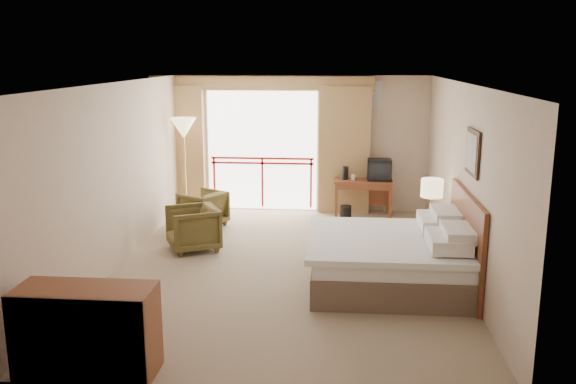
# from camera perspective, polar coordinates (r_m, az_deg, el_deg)

# --- Properties ---
(floor) EXTENTS (7.00, 7.00, 0.00)m
(floor) POSITION_cam_1_polar(r_m,az_deg,el_deg) (9.14, -0.13, -7.01)
(floor) COLOR gray
(floor) RESTS_ON ground
(ceiling) EXTENTS (7.00, 7.00, 0.00)m
(ceiling) POSITION_cam_1_polar(r_m,az_deg,el_deg) (8.62, -0.14, 10.16)
(ceiling) COLOR white
(ceiling) RESTS_ON wall_back
(wall_back) EXTENTS (5.00, 0.00, 5.00)m
(wall_back) POSITION_cam_1_polar(r_m,az_deg,el_deg) (12.22, 1.31, 4.54)
(wall_back) COLOR #CAB197
(wall_back) RESTS_ON ground
(wall_front) EXTENTS (5.00, 0.00, 5.00)m
(wall_front) POSITION_cam_1_polar(r_m,az_deg,el_deg) (5.41, -3.40, -5.96)
(wall_front) COLOR #CAB197
(wall_front) RESTS_ON ground
(wall_left) EXTENTS (0.00, 7.00, 7.00)m
(wall_left) POSITION_cam_1_polar(r_m,az_deg,el_deg) (9.33, -15.61, 1.53)
(wall_left) COLOR #CAB197
(wall_left) RESTS_ON ground
(wall_right) EXTENTS (0.00, 7.00, 7.00)m
(wall_right) POSITION_cam_1_polar(r_m,az_deg,el_deg) (8.92, 16.08, 1.00)
(wall_right) COLOR #CAB197
(wall_right) RESTS_ON ground
(balcony_door) EXTENTS (2.40, 0.00, 2.40)m
(balcony_door) POSITION_cam_1_polar(r_m,az_deg,el_deg) (12.30, -2.43, 3.87)
(balcony_door) COLOR white
(balcony_door) RESTS_ON wall_back
(balcony_railing) EXTENTS (2.09, 0.03, 1.02)m
(balcony_railing) POSITION_cam_1_polar(r_m,az_deg,el_deg) (12.35, -2.42, 2.08)
(balcony_railing) COLOR #A2120D
(balcony_railing) RESTS_ON wall_back
(curtain_left) EXTENTS (1.00, 0.26, 2.50)m
(curtain_left) POSITION_cam_1_polar(r_m,az_deg,el_deg) (12.48, -10.06, 4.05)
(curtain_left) COLOR olive
(curtain_left) RESTS_ON wall_back
(curtain_right) EXTENTS (1.00, 0.26, 2.50)m
(curtain_right) POSITION_cam_1_polar(r_m,az_deg,el_deg) (12.06, 5.31, 3.90)
(curtain_right) COLOR olive
(curtain_right) RESTS_ON wall_back
(valance) EXTENTS (4.40, 0.22, 0.28)m
(valance) POSITION_cam_1_polar(r_m,az_deg,el_deg) (12.07, -2.55, 10.15)
(valance) COLOR olive
(valance) RESTS_ON wall_back
(hvac_vent) EXTENTS (0.50, 0.04, 0.50)m
(hvac_vent) POSITION_cam_1_polar(r_m,az_deg,el_deg) (12.08, 7.57, 9.10)
(hvac_vent) COLOR silver
(hvac_vent) RESTS_ON wall_back
(bed) EXTENTS (2.13, 2.06, 0.97)m
(bed) POSITION_cam_1_polar(r_m,az_deg,el_deg) (8.45, 9.72, -6.16)
(bed) COLOR brown
(bed) RESTS_ON floor
(headboard) EXTENTS (0.06, 2.10, 1.30)m
(headboard) POSITION_cam_1_polar(r_m,az_deg,el_deg) (8.51, 16.29, -4.44)
(headboard) COLOR #612C19
(headboard) RESTS_ON wall_right
(framed_art) EXTENTS (0.04, 0.72, 0.60)m
(framed_art) POSITION_cam_1_polar(r_m,az_deg,el_deg) (8.25, 16.88, 3.56)
(framed_art) COLOR black
(framed_art) RESTS_ON wall_right
(nightstand) EXTENTS (0.41, 0.48, 0.58)m
(nightstand) POSITION_cam_1_polar(r_m,az_deg,el_deg) (9.88, 13.14, -4.08)
(nightstand) COLOR #612C19
(nightstand) RESTS_ON floor
(table_lamp) EXTENTS (0.34, 0.34, 0.61)m
(table_lamp) POSITION_cam_1_polar(r_m,az_deg,el_deg) (9.74, 13.32, 0.29)
(table_lamp) COLOR tan
(table_lamp) RESTS_ON nightstand
(phone) EXTENTS (0.22, 0.19, 0.09)m
(phone) POSITION_cam_1_polar(r_m,az_deg,el_deg) (9.64, 13.06, -2.44)
(phone) COLOR black
(phone) RESTS_ON nightstand
(desk) EXTENTS (1.12, 0.54, 0.73)m
(desk) POSITION_cam_1_polar(r_m,az_deg,el_deg) (11.94, 7.03, 0.45)
(desk) COLOR #612C19
(desk) RESTS_ON floor
(tv) EXTENTS (0.45, 0.36, 0.41)m
(tv) POSITION_cam_1_polar(r_m,az_deg,el_deg) (11.83, 8.54, 2.08)
(tv) COLOR black
(tv) RESTS_ON desk
(coffee_maker) EXTENTS (0.15, 0.15, 0.25)m
(coffee_maker) POSITION_cam_1_polar(r_m,az_deg,el_deg) (11.83, 5.38, 1.78)
(coffee_maker) COLOR black
(coffee_maker) RESTS_ON desk
(cup) EXTENTS (0.08, 0.08, 0.11)m
(cup) POSITION_cam_1_polar(r_m,az_deg,el_deg) (11.80, 6.11, 1.37)
(cup) COLOR white
(cup) RESTS_ON desk
(wastebasket) EXTENTS (0.23, 0.23, 0.27)m
(wastebasket) POSITION_cam_1_polar(r_m,az_deg,el_deg) (11.73, 5.43, -1.93)
(wastebasket) COLOR black
(wastebasket) RESTS_ON floor
(armchair_far) EXTENTS (0.98, 0.97, 0.66)m
(armchair_far) POSITION_cam_1_polar(r_m,az_deg,el_deg) (11.37, -7.93, -3.16)
(armchair_far) COLOR #493D1A
(armchair_far) RESTS_ON floor
(armchair_near) EXTENTS (1.04, 1.03, 0.71)m
(armchair_near) POSITION_cam_1_polar(r_m,az_deg,el_deg) (10.04, -8.82, -5.33)
(armchair_near) COLOR #493D1A
(armchair_near) RESTS_ON floor
(side_table) EXTENTS (0.45, 0.45, 0.49)m
(side_table) POSITION_cam_1_polar(r_m,az_deg,el_deg) (10.88, -9.06, -2.10)
(side_table) COLOR black
(side_table) RESTS_ON floor
(book) EXTENTS (0.25, 0.26, 0.02)m
(book) POSITION_cam_1_polar(r_m,az_deg,el_deg) (10.84, -9.08, -1.29)
(book) COLOR white
(book) RESTS_ON side_table
(floor_lamp) EXTENTS (0.49, 0.49, 1.92)m
(floor_lamp) POSITION_cam_1_polar(r_m,az_deg,el_deg) (11.84, -9.74, 5.56)
(floor_lamp) COLOR tan
(floor_lamp) RESTS_ON floor
(dresser) EXTENTS (1.34, 0.57, 0.90)m
(dresser) POSITION_cam_1_polar(r_m,az_deg,el_deg) (6.40, -18.34, -12.28)
(dresser) COLOR #612C19
(dresser) RESTS_ON floor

